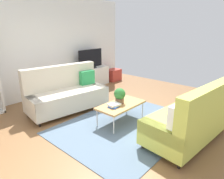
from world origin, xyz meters
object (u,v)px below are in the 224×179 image
couch_beige (67,93)px  couch_green (192,118)px  coffee_table (121,105)px  tv (91,59)px  potted_plant (120,95)px  tv_console (91,77)px  storage_trunk (114,75)px  vase_0 (76,68)px  table_book_0 (114,106)px  bottle_0 (81,67)px

couch_beige → couch_green: size_ratio=1.01×
coffee_table → tv: (1.47, 2.55, 0.56)m
tv → potted_plant: bearing=-120.1°
couch_green → tv_console: couch_green is taller
storage_trunk → vase_0: vase_0 is taller
table_book_0 → vase_0: bearing=67.1°
storage_trunk → potted_plant: bearing=-136.6°
couch_beige → table_book_0: size_ratio=8.32×
couch_green → storage_trunk: 4.52m
couch_beige → table_book_0: 1.42m
tv → potted_plant: (-1.44, -2.49, -0.35)m
coffee_table → table_book_0: size_ratio=4.58×
potted_plant → vase_0: (0.86, 2.56, 0.11)m
couch_green → potted_plant: (-0.25, 1.48, 0.16)m
potted_plant → tv: bearing=59.9°
tv → table_book_0: 3.09m
table_book_0 → vase_0: size_ratio=1.72×
couch_beige → couch_green: same height
couch_green → bottle_0: size_ratio=10.27×
couch_beige → tv_console: size_ratio=1.43×
tv_console → storage_trunk: bearing=-5.2°
storage_trunk → table_book_0: 3.72m
couch_green → potted_plant: 1.51m
couch_green → tv: tv is taller
tv_console → coffee_table: bearing=-119.7°
couch_green → tv_console: (1.19, 3.99, -0.12)m
coffee_table → potted_plant: 0.22m
couch_beige → couch_green: (0.66, -2.84, 0.00)m
table_book_0 → bottle_0: bearing=63.6°
vase_0 → couch_beige: bearing=-136.4°
couch_beige → vase_0: bearing=-128.7°
couch_green → table_book_0: couch_green is taller
tv_console → storage_trunk: 1.11m
couch_green → couch_beige: bearing=108.6°
tv → bottle_0: tv is taller
tv_console → tv: size_ratio=1.40×
vase_0 → bottle_0: bearing=-31.4°
couch_green → tv: size_ratio=1.97×
couch_green → coffee_table: size_ratio=1.79×
potted_plant → table_book_0: bearing=-166.5°
tv_console → vase_0: vase_0 is taller
potted_plant → bottle_0: 2.67m
couch_beige → storage_trunk: (2.95, 1.05, -0.22)m
couch_green → bottle_0: bearing=84.7°
couch_green → tv: bearing=78.9°
tv_console → vase_0: (-0.58, 0.05, 0.39)m
potted_plant → tv_console: bearing=60.1°
bottle_0 → storage_trunk: bearing=-2.2°
couch_beige → vase_0: couch_beige is taller
storage_trunk → table_book_0: table_book_0 is taller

